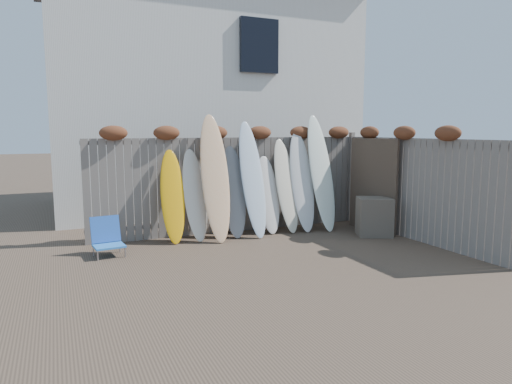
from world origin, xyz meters
name	(u,v)px	position (x,y,z in m)	size (l,w,h in m)	color
ground	(285,260)	(0.00, 0.00, 0.00)	(80.00, 80.00, 0.00)	#493A2D
back_fence	(236,176)	(0.06, 2.39, 1.18)	(6.05, 0.28, 2.24)	slate
right_fence	(416,182)	(2.99, 0.25, 1.14)	(0.28, 4.40, 2.24)	slate
house	(198,94)	(0.50, 6.50, 3.20)	(8.50, 5.50, 6.33)	silver
beach_chair	(107,238)	(-2.67, 1.55, 0.31)	(0.55, 0.58, 0.66)	blue
wooden_crate	(374,217)	(2.51, 0.87, 0.39)	(0.67, 0.56, 0.78)	brown
lattice_panel	(373,185)	(2.77, 1.28, 0.99)	(0.05, 1.32, 1.98)	#423428
surfboard_0	(173,196)	(-1.39, 2.02, 0.89)	(0.45, 0.07, 1.86)	#F7AA0A
surfboard_1	(195,195)	(-0.95, 2.02, 0.90)	(0.45, 0.07, 1.86)	silver
surfboard_2	(215,177)	(-0.58, 1.88, 1.24)	(0.55, 0.07, 2.58)	tan
surfboard_3	(234,191)	(-0.14, 2.00, 0.92)	(0.49, 0.07, 1.91)	gray
surfboard_4	(252,179)	(0.23, 1.90, 1.17)	(0.48, 0.07, 2.44)	silver
surfboard_5	(268,195)	(0.64, 2.02, 0.81)	(0.47, 0.07, 1.68)	silver
surfboard_6	(286,185)	(1.05, 1.99, 0.99)	(0.47, 0.07, 2.05)	beige
surfboard_7	(302,181)	(1.42, 1.96, 1.06)	(0.50, 0.07, 2.21)	silver
surfboard_8	(321,172)	(1.85, 1.88, 1.24)	(0.52, 0.07, 2.59)	white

